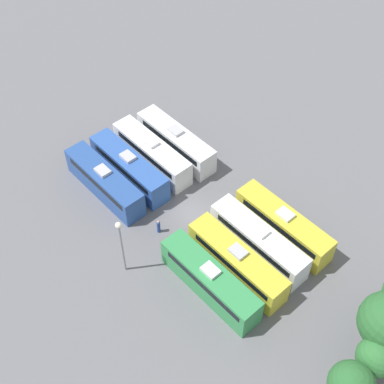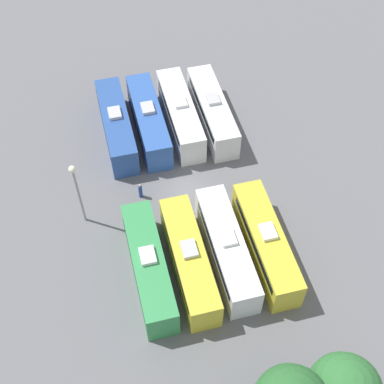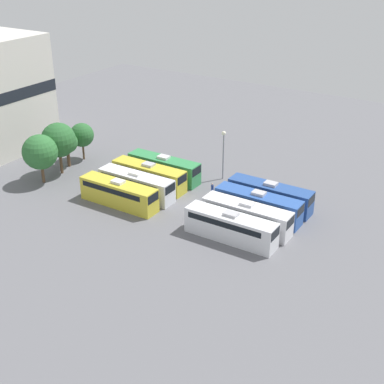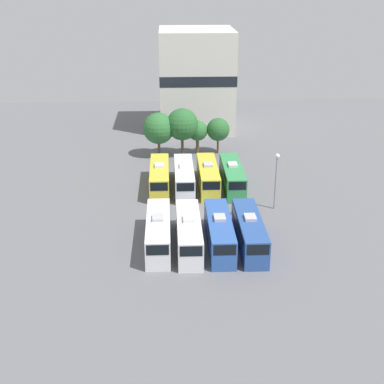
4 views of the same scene
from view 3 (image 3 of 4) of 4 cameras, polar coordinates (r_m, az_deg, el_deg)
name	(u,v)px [view 3 (image 3 of 4)]	position (r m, az deg, el deg)	size (l,w,h in m)	color
ground_plane	(194,206)	(69.13, 0.20, -1.47)	(120.42, 120.42, 0.00)	slate
bus_0	(230,226)	(61.07, 4.11, -3.67)	(2.56, 10.99, 3.50)	silver
bus_1	(246,216)	(63.47, 5.82, -2.52)	(2.56, 10.99, 3.50)	silver
bus_2	(258,205)	(66.12, 7.04, -1.35)	(2.56, 10.99, 3.50)	#2D56A8
bus_3	(270,195)	(68.74, 8.29, -0.32)	(2.56, 10.99, 3.50)	#284C93
bus_4	(119,193)	(69.23, -7.84, -0.09)	(2.56, 10.99, 3.50)	gold
bus_5	(136,184)	(71.36, -5.99, 0.84)	(2.56, 10.99, 3.50)	silver
bus_6	(149,175)	(73.87, -4.63, 1.81)	(2.56, 10.99, 3.50)	gold
bus_7	(164,167)	(76.18, -3.04, 2.63)	(2.56, 10.99, 3.50)	#338C4C
worker_person	(212,189)	(71.71, 2.18, 0.28)	(0.36, 0.36, 1.71)	navy
light_pole	(223,146)	(74.94, 3.38, 4.87)	(0.60, 0.60, 7.20)	gray
tree_0	(40,152)	(76.77, -15.91, 4.12)	(4.91, 4.91, 7.04)	brown
tree_1	(58,140)	(78.97, -14.06, 5.39)	(5.01, 5.01, 7.65)	brown
tree_2	(67,143)	(81.64, -13.21, 5.15)	(3.24, 3.24, 5.46)	brown
tree_3	(82,135)	(83.80, -11.67, 5.97)	(3.67, 3.67, 5.80)	brown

